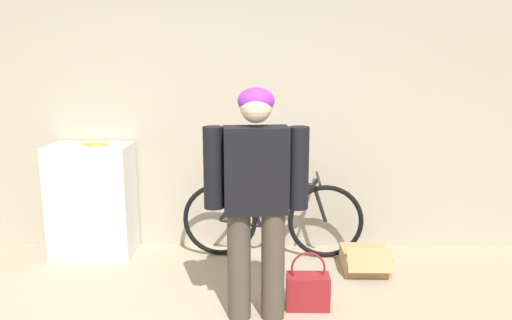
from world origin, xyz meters
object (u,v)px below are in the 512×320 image
(person, at_px, (256,191))
(handbag, at_px, (308,290))
(banana, at_px, (94,144))
(bicycle, at_px, (272,218))
(cardboard_box, at_px, (365,260))

(person, xyz_separation_m, handbag, (0.38, 0.14, -0.79))
(banana, bearing_deg, handbag, -27.45)
(bicycle, xyz_separation_m, cardboard_box, (0.80, -0.29, -0.28))
(person, height_order, bicycle, person)
(handbag, height_order, cardboard_box, handbag)
(person, relative_size, handbag, 3.73)
(handbag, bearing_deg, banana, 152.55)
(banana, xyz_separation_m, cardboard_box, (2.39, -0.28, -0.97))
(person, height_order, banana, person)
(cardboard_box, bearing_deg, handbag, -129.28)
(person, xyz_separation_m, banana, (-1.46, 1.09, 0.13))
(handbag, bearing_deg, person, -159.81)
(handbag, distance_m, cardboard_box, 0.88)
(banana, relative_size, cardboard_box, 0.60)
(person, relative_size, banana, 5.90)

